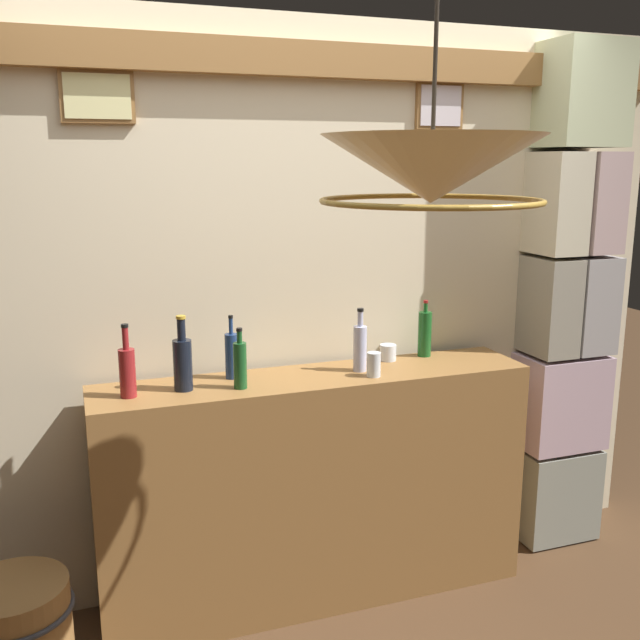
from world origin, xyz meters
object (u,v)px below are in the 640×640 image
liquor_bottle_scotch (360,347)px  liquor_bottle_brandy (240,364)px  liquor_bottle_rye (127,371)px  pendant_lamp (432,171)px  liquor_bottle_whiskey (425,333)px  liquor_bottle_vodka (232,355)px  glass_tumbler_highball (388,352)px  glass_tumbler_rocks (374,364)px  liquor_bottle_bourbon (183,362)px  wooden_barrel (17,640)px

liquor_bottle_scotch → liquor_bottle_brandy: 0.54m
liquor_bottle_rye → pendant_lamp: bearing=-49.0°
liquor_bottle_brandy → liquor_bottle_rye: bearing=175.1°
liquor_bottle_whiskey → liquor_bottle_vodka: size_ratio=0.98×
glass_tumbler_highball → glass_tumbler_rocks: bearing=-127.9°
liquor_bottle_whiskey → liquor_bottle_brandy: bearing=-168.3°
liquor_bottle_bourbon → wooden_barrel: (-0.66, -0.22, -0.92)m
liquor_bottle_scotch → pendant_lamp: size_ratio=0.44×
glass_tumbler_rocks → liquor_bottle_brandy: bearing=176.9°
liquor_bottle_whiskey → liquor_bottle_bourbon: size_ratio=0.87×
liquor_bottle_rye → wooden_barrel: 1.03m
liquor_bottle_scotch → pendant_lamp: pendant_lamp is taller
liquor_bottle_brandy → liquor_bottle_bourbon: liquor_bottle_bourbon is taller
liquor_bottle_scotch → glass_tumbler_rocks: size_ratio=2.66×
liquor_bottle_brandy → liquor_bottle_vodka: bearing=90.8°
liquor_bottle_bourbon → glass_tumbler_highball: bearing=7.6°
glass_tumbler_highball → wooden_barrel: 1.84m
liquor_bottle_vodka → glass_tumbler_rocks: 0.59m
liquor_bottle_brandy → glass_tumbler_highball: 0.75m
glass_tumbler_highball → pendant_lamp: bearing=-109.3°
liquor_bottle_whiskey → glass_tumbler_rocks: size_ratio=2.54×
liquor_bottle_scotch → liquor_bottle_bourbon: (-0.75, -0.01, 0.01)m
liquor_bottle_vodka → liquor_bottle_rye: (-0.43, -0.11, 0.00)m
liquor_bottle_whiskey → glass_tumbler_rocks: 0.42m
liquor_bottle_vodka → glass_tumbler_highball: liquor_bottle_vodka is taller
liquor_bottle_whiskey → liquor_bottle_rye: size_ratio=0.92×
liquor_bottle_bourbon → liquor_bottle_whiskey: bearing=6.9°
liquor_bottle_bourbon → glass_tumbler_highball: liquor_bottle_bourbon is taller
liquor_bottle_rye → pendant_lamp: pendant_lamp is taller
glass_tumbler_rocks → wooden_barrel: glass_tumbler_rocks is taller
glass_tumbler_rocks → glass_tumbler_highball: 0.26m
liquor_bottle_rye → liquor_bottle_bourbon: bearing=4.1°
liquor_bottle_rye → glass_tumbler_rocks: (0.99, -0.07, -0.05)m
liquor_bottle_whiskey → liquor_bottle_vodka: bearing=-177.2°
glass_tumbler_rocks → wooden_barrel: (-1.44, -0.14, -0.85)m
liquor_bottle_bourbon → liquor_bottle_vodka: 0.23m
liquor_bottle_rye → liquor_bottle_vodka: bearing=14.1°
pendant_lamp → wooden_barrel: pendant_lamp is taller
pendant_lamp → liquor_bottle_whiskey: bearing=62.2°
liquor_bottle_whiskey → liquor_bottle_bourbon: (-1.13, -0.14, 0.01)m
liquor_bottle_whiskey → liquor_bottle_brandy: liquor_bottle_whiskey is taller
liquor_bottle_scotch → liquor_bottle_vodka: bearing=171.7°
liquor_bottle_vodka → glass_tumbler_rocks: (0.56, -0.17, -0.05)m
liquor_bottle_bourbon → glass_tumbler_rocks: 0.78m
liquor_bottle_brandy → wooden_barrel: bearing=-168.9°
liquor_bottle_bourbon → liquor_bottle_rye: bearing=-175.9°
liquor_bottle_whiskey → glass_tumbler_rocks: bearing=-148.0°
liquor_bottle_brandy → liquor_bottle_vodka: (-0.00, 0.14, 0.00)m
liquor_bottle_vodka → liquor_bottle_rye: 0.44m
glass_tumbler_rocks → liquor_bottle_bourbon: bearing=174.0°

